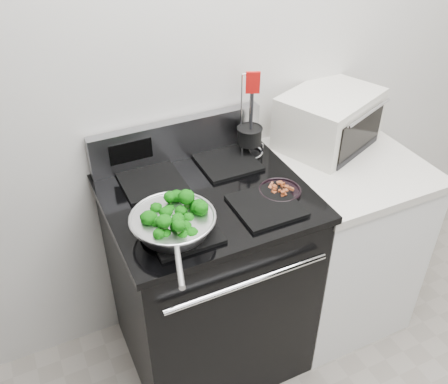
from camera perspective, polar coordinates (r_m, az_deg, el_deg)
back_wall at (r=2.15m, az=1.62°, el=15.37°), size 4.00×0.02×2.70m
gas_range at (r=2.26m, az=-1.76°, el=-9.74°), size 0.79×0.69×1.13m
counter at (r=2.55m, az=12.57°, el=-5.25°), size 0.62×0.68×0.92m
skillet at (r=1.75m, az=-5.84°, el=-3.56°), size 0.31×0.47×0.07m
broccoli_pile at (r=1.74m, az=-5.88°, el=-3.05°), size 0.24×0.24×0.08m
bacon_plate at (r=1.97m, az=6.42°, el=0.40°), size 0.17×0.17×0.04m
utensil_holder at (r=2.18m, az=2.92°, el=5.97°), size 0.13×0.13×0.39m
toaster_oven at (r=2.33m, az=11.90°, el=8.14°), size 0.53×0.47×0.25m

